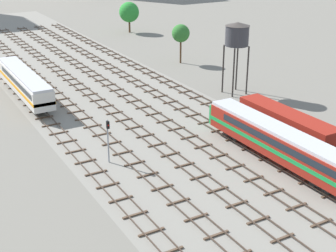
# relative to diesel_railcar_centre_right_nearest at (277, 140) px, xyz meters

# --- Properties ---
(ground_plane) EXTENTS (480.00, 480.00, 0.00)m
(ground_plane) POSITION_rel_diesel_railcar_centre_right_nearest_xyz_m (-6.56, 25.67, -2.60)
(ground_plane) COLOR slate
(ballast_bed) EXTENTS (25.86, 176.00, 0.01)m
(ballast_bed) POSITION_rel_diesel_railcar_centre_right_nearest_xyz_m (-6.56, 25.67, -2.59)
(ballast_bed) COLOR gray
(ballast_bed) RESTS_ON ground
(track_far_left) EXTENTS (2.40, 126.00, 0.29)m
(track_far_left) POSITION_rel_diesel_railcar_centre_right_nearest_xyz_m (-17.49, 26.67, -2.46)
(track_far_left) COLOR #47382D
(track_far_left) RESTS_ON ground
(track_left) EXTENTS (2.40, 126.00, 0.29)m
(track_left) POSITION_rel_diesel_railcar_centre_right_nearest_xyz_m (-13.11, 26.67, -2.46)
(track_left) COLOR #47382D
(track_left) RESTS_ON ground
(track_centre_left) EXTENTS (2.40, 126.00, 0.29)m
(track_centre_left) POSITION_rel_diesel_railcar_centre_right_nearest_xyz_m (-8.74, 26.67, -2.46)
(track_centre_left) COLOR #47382D
(track_centre_left) RESTS_ON ground
(track_centre) EXTENTS (2.40, 126.00, 0.29)m
(track_centre) POSITION_rel_diesel_railcar_centre_right_nearest_xyz_m (-4.37, 26.67, -2.46)
(track_centre) COLOR #47382D
(track_centre) RESTS_ON ground
(track_centre_right) EXTENTS (2.40, 126.00, 0.29)m
(track_centre_right) POSITION_rel_diesel_railcar_centre_right_nearest_xyz_m (-0.00, 26.67, -2.46)
(track_centre_right) COLOR #47382D
(track_centre_right) RESTS_ON ground
(track_right) EXTENTS (2.40, 126.00, 0.29)m
(track_right) POSITION_rel_diesel_railcar_centre_right_nearest_xyz_m (4.37, 26.67, -2.46)
(track_right) COLOR #47382D
(track_right) RESTS_ON ground
(diesel_railcar_centre_right_nearest) EXTENTS (2.96, 20.50, 3.80)m
(diesel_railcar_centre_right_nearest) POSITION_rel_diesel_railcar_centre_right_nearest_xyz_m (0.00, 0.00, 0.00)
(diesel_railcar_centre_right_nearest) COLOR maroon
(diesel_railcar_centre_right_nearest) RESTS_ON ground
(freight_boxcar_right_near) EXTENTS (2.87, 14.00, 3.60)m
(freight_boxcar_right_near) POSITION_rel_diesel_railcar_centre_right_nearest_xyz_m (4.38, 3.22, -0.15)
(freight_boxcar_right_near) COLOR maroon
(freight_boxcar_right_near) RESTS_ON ground
(diesel_railcar_far_left_mid) EXTENTS (2.96, 20.50, 3.80)m
(diesel_railcar_far_left_mid) POSITION_rel_diesel_railcar_centre_right_nearest_xyz_m (-17.49, 34.17, 0.00)
(diesel_railcar_far_left_mid) COLOR beige
(diesel_railcar_far_left_mid) RESTS_ON ground
(water_tower) EXTENTS (3.59, 3.59, 10.70)m
(water_tower) POSITION_rel_diesel_railcar_centre_right_nearest_xyz_m (10.53, 21.10, 6.20)
(water_tower) COLOR #2D2826
(water_tower) RESTS_ON ground
(signal_post_nearest) EXTENTS (0.28, 0.47, 4.87)m
(signal_post_nearest) POSITION_rel_diesel_railcar_centre_right_nearest_xyz_m (-15.30, 8.81, 0.52)
(signal_post_nearest) COLOR gray
(signal_post_nearest) RESTS_ON ground
(lineside_tree_0) EXTENTS (4.72, 4.72, 7.17)m
(lineside_tree_0) POSITION_rel_diesel_railcar_centre_right_nearest_xyz_m (16.88, 70.64, 2.19)
(lineside_tree_0) COLOR #4C331E
(lineside_tree_0) RESTS_ON ground
(lineside_tree_3) EXTENTS (3.25, 3.25, 7.14)m
(lineside_tree_3) POSITION_rel_diesel_railcar_centre_right_nearest_xyz_m (12.73, 40.36, 2.87)
(lineside_tree_3) COLOR #4C331E
(lineside_tree_3) RESTS_ON ground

